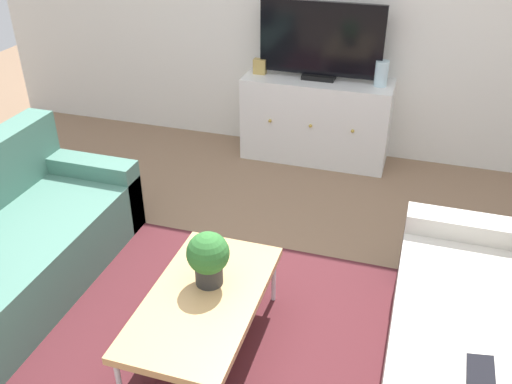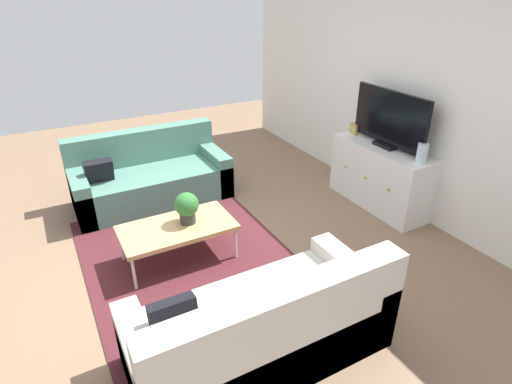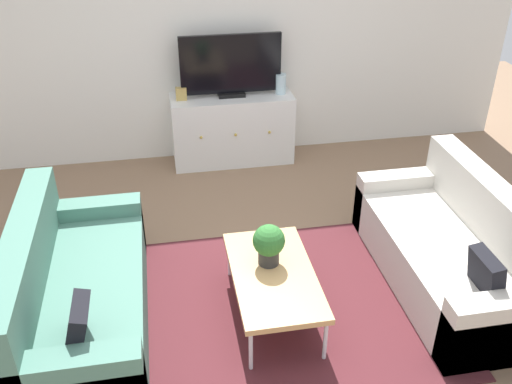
% 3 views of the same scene
% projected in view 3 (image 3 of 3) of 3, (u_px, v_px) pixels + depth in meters
% --- Properties ---
extents(ground_plane, '(10.00, 10.00, 0.00)m').
position_uv_depth(ground_plane, '(270.00, 293.00, 4.34)').
color(ground_plane, '#84664C').
extents(wall_back, '(6.40, 0.12, 2.70)m').
position_uv_depth(wall_back, '(222.00, 32.00, 5.82)').
color(wall_back, silver).
rests_on(wall_back, ground_plane).
extents(area_rug, '(2.50, 1.90, 0.01)m').
position_uv_depth(area_rug, '(274.00, 306.00, 4.21)').
color(area_rug, '#4C1E23').
rests_on(area_rug, ground_plane).
extents(couch_left_side, '(0.84, 1.82, 0.83)m').
position_uv_depth(couch_left_side, '(70.00, 297.00, 3.89)').
color(couch_left_side, '#4C7A6B').
rests_on(couch_left_side, ground_plane).
extents(couch_right_side, '(0.84, 1.82, 0.83)m').
position_uv_depth(couch_right_side, '(456.00, 252.00, 4.34)').
color(couch_right_side, beige).
rests_on(couch_right_side, ground_plane).
extents(coffee_table, '(0.57, 1.07, 0.38)m').
position_uv_depth(coffee_table, '(273.00, 276.00, 3.97)').
color(coffee_table, tan).
rests_on(coffee_table, ground_plane).
extents(potted_plant, '(0.23, 0.23, 0.31)m').
position_uv_depth(potted_plant, '(269.00, 243.00, 3.97)').
color(potted_plant, '#2D2D2D').
rests_on(potted_plant, coffee_table).
extents(tv_console, '(1.29, 0.47, 0.75)m').
position_uv_depth(tv_console, '(232.00, 129.00, 6.09)').
color(tv_console, white).
rests_on(tv_console, ground_plane).
extents(flat_screen_tv, '(1.04, 0.16, 0.64)m').
position_uv_depth(flat_screen_tv, '(231.00, 66.00, 5.75)').
color(flat_screen_tv, black).
rests_on(flat_screen_tv, tv_console).
extents(glass_vase, '(0.11, 0.11, 0.21)m').
position_uv_depth(glass_vase, '(281.00, 84.00, 5.92)').
color(glass_vase, silver).
rests_on(glass_vase, tv_console).
extents(mantel_clock, '(0.11, 0.07, 0.13)m').
position_uv_depth(mantel_clock, '(181.00, 94.00, 5.78)').
color(mantel_clock, tan).
rests_on(mantel_clock, tv_console).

